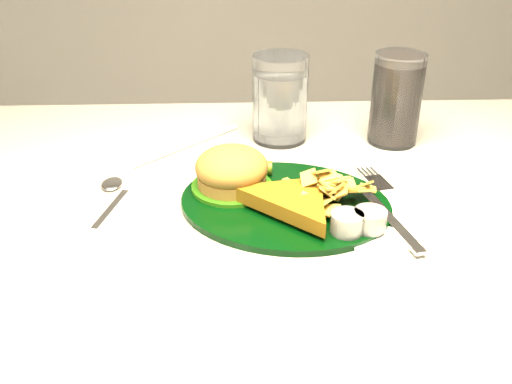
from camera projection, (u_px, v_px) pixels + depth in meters
dinner_plate at (285, 186)px, 0.72m from camera, size 0.33×0.30×0.06m
water_glass at (280, 99)px, 0.90m from camera, size 0.10×0.10×0.14m
cola_glass at (396, 99)px, 0.89m from camera, size 0.10×0.10×0.14m
fork_napkin at (389, 216)px, 0.70m from camera, size 0.19×0.22×0.01m
spoon at (110, 208)px, 0.73m from camera, size 0.07×0.14×0.01m
wrapped_straw at (188, 145)px, 0.90m from camera, size 0.20×0.20×0.01m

